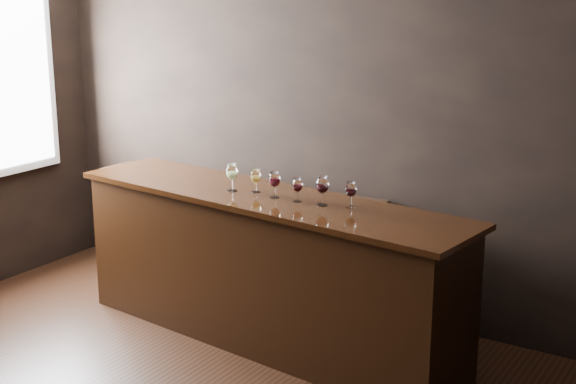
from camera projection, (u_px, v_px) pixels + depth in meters
The scene contains 10 objects.
room_shell at pixel (87, 118), 4.70m from camera, with size 5.02×4.52×2.81m.
bar_counter at pixel (266, 272), 5.85m from camera, with size 3.07×0.67×1.07m, color black.
bar_top at pixel (265, 198), 5.70m from camera, with size 3.17×0.74×0.04m, color black.
back_bar_shelf at pixel (234, 238), 6.79m from camera, with size 2.68×0.40×0.96m, color black.
glass_white at pixel (232, 173), 5.78m from camera, with size 0.09×0.09×0.20m.
glass_amber at pixel (256, 177), 5.75m from camera, with size 0.07×0.07×0.17m.
glass_red_a at pixel (275, 180), 5.60m from camera, with size 0.08×0.08×0.19m.
glass_red_b at pixel (297, 186), 5.51m from camera, with size 0.07×0.07×0.17m.
glass_red_c at pixel (322, 185), 5.41m from camera, with size 0.09×0.09×0.21m.
glass_red_d at pixel (351, 190), 5.36m from camera, with size 0.08×0.08×0.18m.
Camera 1 is at (3.24, -3.21, 2.58)m, focal length 50.00 mm.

